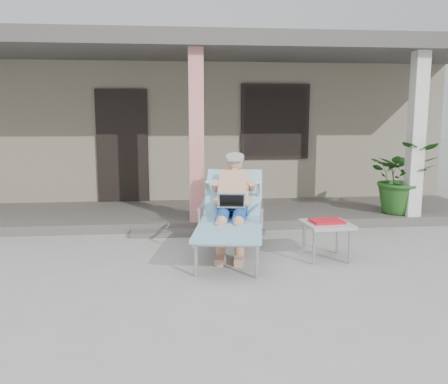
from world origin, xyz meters
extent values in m
plane|color=#9E9E99|center=(0.00, 0.00, 0.00)|extent=(60.00, 60.00, 0.00)
cube|color=gray|center=(0.00, 6.50, 1.50)|extent=(10.00, 5.00, 3.00)
cube|color=#474442|center=(0.00, 6.50, 3.15)|extent=(10.40, 5.40, 0.30)
cube|color=black|center=(-1.30, 3.97, 1.20)|extent=(0.95, 0.06, 2.10)
cube|color=black|center=(1.60, 3.97, 1.65)|extent=(1.20, 0.06, 1.30)
cube|color=black|center=(1.60, 3.96, 1.65)|extent=(1.32, 0.05, 1.42)
cube|color=#605B56|center=(0.00, 3.00, 0.07)|extent=(10.00, 2.00, 0.15)
cube|color=red|center=(0.00, 2.15, 1.45)|extent=(0.22, 0.22, 2.61)
cube|color=silver|center=(3.50, 2.15, 1.45)|extent=(0.22, 0.22, 2.61)
cube|color=#474442|center=(0.00, 3.00, 2.88)|extent=(10.00, 2.30, 0.24)
cube|color=#605B56|center=(0.00, 1.85, 0.04)|extent=(2.00, 0.30, 0.07)
cylinder|color=#B7B7BC|center=(-0.11, -0.02, 0.20)|extent=(0.05, 0.05, 0.40)
cylinder|color=#B7B7BC|center=(0.55, -0.14, 0.20)|extent=(0.05, 0.05, 0.40)
cylinder|color=#B7B7BC|center=(0.13, 1.36, 0.20)|extent=(0.05, 0.05, 0.40)
cylinder|color=#B7B7BC|center=(0.80, 1.24, 0.20)|extent=(0.05, 0.05, 0.40)
cube|color=#B7B7BC|center=(0.31, 0.42, 0.41)|extent=(0.89, 1.41, 0.03)
cube|color=#99E0EC|center=(0.31, 0.42, 0.44)|extent=(1.00, 1.47, 0.04)
cube|color=#B7B7BC|center=(0.48, 1.36, 0.67)|extent=(0.77, 0.73, 0.53)
cube|color=#99E0EC|center=(0.48, 1.36, 0.70)|extent=(0.89, 0.83, 0.60)
cylinder|color=#A4A4A6|center=(0.53, 1.66, 1.18)|extent=(0.30, 0.31, 0.14)
cube|color=silver|center=(0.39, 0.88, 0.62)|extent=(0.40, 0.31, 0.25)
cube|color=#A7A7A2|center=(1.53, 0.48, 0.44)|extent=(0.60, 0.60, 0.04)
cylinder|color=#B7B7BC|center=(1.31, 0.26, 0.21)|extent=(0.04, 0.04, 0.42)
cylinder|color=#B7B7BC|center=(1.75, 0.26, 0.21)|extent=(0.04, 0.04, 0.42)
cylinder|color=#B7B7BC|center=(1.31, 0.70, 0.21)|extent=(0.04, 0.04, 0.42)
cylinder|color=#B7B7BC|center=(1.75, 0.70, 0.21)|extent=(0.04, 0.04, 0.42)
cube|color=red|center=(1.53, 0.48, 0.48)|extent=(0.41, 0.32, 0.03)
cube|color=black|center=(1.53, 0.62, 0.48)|extent=(0.39, 0.06, 0.04)
imported|color=#26591E|center=(3.44, 2.38, 0.76)|extent=(1.33, 1.23, 1.21)
camera|label=1|loc=(-0.33, -5.07, 1.78)|focal=38.00mm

